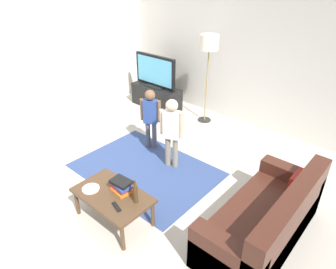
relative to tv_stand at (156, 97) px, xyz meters
name	(u,v)px	position (x,y,z in m)	size (l,w,h in m)	color
ground	(142,187)	(1.85, -2.30, -0.24)	(7.80, 7.80, 0.00)	beige
wall_back	(250,57)	(1.85, 0.70, 1.11)	(6.00, 0.12, 2.70)	silver
wall_left	(25,61)	(-1.15, -2.30, 1.11)	(0.12, 6.00, 2.70)	silver
area_rug	(146,169)	(1.58, -1.95, -0.24)	(2.20, 1.60, 0.01)	#33477A
tv_stand	(156,97)	(0.00, 0.00, 0.00)	(1.20, 0.44, 0.50)	black
tv	(155,72)	(0.00, -0.02, 0.60)	(1.10, 0.28, 0.71)	black
couch	(268,223)	(3.68, -2.03, 0.05)	(0.80, 1.80, 0.86)	#472319
floor_lamp	(209,47)	(1.26, 0.15, 1.30)	(0.36, 0.36, 1.78)	#262626
child_near_tv	(151,114)	(1.16, -1.38, 0.42)	(0.34, 0.22, 1.11)	#4C4C59
child_center	(172,128)	(1.81, -1.58, 0.46)	(0.37, 0.22, 1.18)	gray
coffee_table	(113,197)	(2.05, -2.99, 0.13)	(1.00, 0.60, 0.42)	#513823
book_stack	(121,186)	(2.09, -2.87, 0.26)	(0.29, 0.22, 0.16)	orange
bottle	(135,193)	(2.37, -2.89, 0.31)	(0.06, 0.06, 0.32)	#4C3319
tv_remote	(116,207)	(2.27, -3.11, 0.19)	(0.17, 0.05, 0.02)	black
plate	(91,189)	(1.77, -3.11, 0.18)	(0.22, 0.22, 0.02)	white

